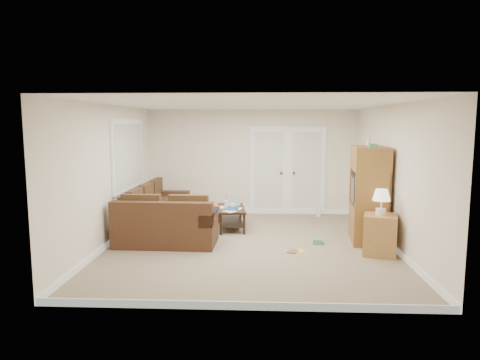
{
  "coord_description": "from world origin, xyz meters",
  "views": [
    {
      "loc": [
        0.17,
        -7.5,
        2.16
      ],
      "look_at": [
        -0.19,
        0.57,
        1.1
      ],
      "focal_mm": 32.0,
      "sensor_mm": 36.0,
      "label": 1
    }
  ],
  "objects_px": {
    "coffee_table": "(231,217)",
    "tv_armoire": "(369,194)",
    "sectional_sofa": "(161,218)",
    "side_cabinet": "(380,231)"
  },
  "relations": [
    {
      "from": "coffee_table",
      "to": "tv_armoire",
      "type": "height_order",
      "value": "tv_armoire"
    },
    {
      "from": "coffee_table",
      "to": "sectional_sofa",
      "type": "bearing_deg",
      "value": -162.12
    },
    {
      "from": "coffee_table",
      "to": "side_cabinet",
      "type": "xyz_separation_m",
      "value": [
        2.58,
        -1.7,
        0.16
      ]
    },
    {
      "from": "sectional_sofa",
      "to": "tv_armoire",
      "type": "distance_m",
      "value": 3.97
    },
    {
      "from": "sectional_sofa",
      "to": "tv_armoire",
      "type": "relative_size",
      "value": 1.47
    },
    {
      "from": "sectional_sofa",
      "to": "side_cabinet",
      "type": "relative_size",
      "value": 2.51
    },
    {
      "from": "tv_armoire",
      "to": "side_cabinet",
      "type": "relative_size",
      "value": 1.71
    },
    {
      "from": "coffee_table",
      "to": "tv_armoire",
      "type": "xyz_separation_m",
      "value": [
        2.6,
        -0.82,
        0.65
      ]
    },
    {
      "from": "side_cabinet",
      "to": "coffee_table",
      "type": "bearing_deg",
      "value": 162.46
    },
    {
      "from": "sectional_sofa",
      "to": "side_cabinet",
      "type": "height_order",
      "value": "side_cabinet"
    }
  ]
}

